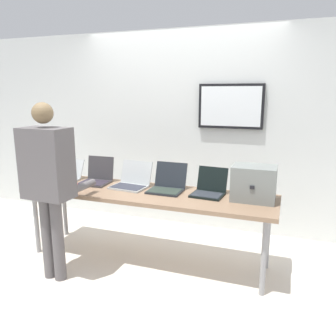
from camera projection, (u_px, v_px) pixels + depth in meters
name	position (u px, v px, depth m)	size (l,w,h in m)	color
ground	(147.00, 261.00, 3.60)	(8.00, 8.00, 0.04)	silver
back_wall	(181.00, 130.00, 4.35)	(8.00, 0.11, 2.51)	silver
workbench	(146.00, 197.00, 3.44)	(2.62, 0.70, 0.75)	#8A6B51
equipment_box	(254.00, 183.00, 3.12)	(0.40, 0.30, 0.33)	gray
laptop_station_0	(64.00, 176.00, 3.87)	(0.37, 0.35, 0.22)	#AEB4B3
laptop_station_1	(97.00, 177.00, 3.76)	(0.33, 0.33, 0.28)	#39383A
laptop_station_2	(132.00, 181.00, 3.59)	(0.40, 0.37, 0.26)	#B1B7B6
laptop_station_3	(167.00, 185.00, 3.46)	(0.34, 0.36, 0.27)	#1F242A
laptop_station_4	(209.00, 189.00, 3.32)	(0.33, 0.35, 0.26)	black
person	(48.00, 176.00, 3.03)	(0.45, 0.60, 1.66)	#5C5859
coffee_mug	(74.00, 188.00, 3.42)	(0.08, 0.08, 0.08)	#CD3A3B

